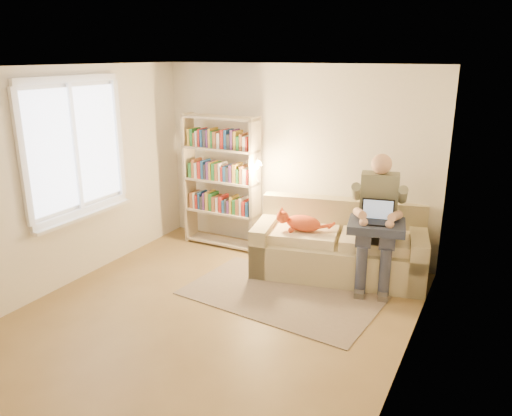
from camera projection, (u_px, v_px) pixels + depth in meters
The scene contains 14 objects.
floor at pixel (210, 317), 5.38m from camera, with size 4.50×4.50×0.00m, color olive.
ceiling at pixel (203, 67), 4.61m from camera, with size 4.00×4.50×0.02m, color white.
wall_left at pixel (63, 180), 5.86m from camera, with size 0.02×4.50×2.60m, color silver.
wall_right at pixel (411, 233), 4.12m from camera, with size 0.02×4.50×2.60m, color silver.
wall_back at pixel (295, 161), 6.90m from camera, with size 4.00×0.02×2.60m, color silver.
wall_front at pixel (10, 293), 3.08m from camera, with size 4.00×0.02×2.60m, color silver.
window at pixel (79, 170), 5.99m from camera, with size 0.12×1.52×1.69m.
sofa at pixel (339, 249), 6.39m from camera, with size 2.27×1.38×0.90m.
person at pixel (378, 214), 5.96m from camera, with size 0.57×0.78×1.59m.
cat at pixel (298, 222), 6.29m from camera, with size 0.67×0.34×0.25m.
blanket at pixel (381, 226), 5.83m from camera, with size 0.65×0.53×0.10m, color #252C41.
laptop at pixel (382, 217), 5.80m from camera, with size 0.43×0.38×0.32m.
bookshelf at pixel (221, 176), 7.10m from camera, with size 1.26×0.34×1.91m.
rug at pixel (281, 295), 5.85m from camera, with size 2.21×1.30×0.01m, color #81705E.
Camera 1 is at (2.63, -4.03, 2.72)m, focal length 35.00 mm.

